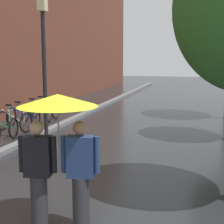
# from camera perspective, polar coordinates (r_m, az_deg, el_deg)

# --- Properties ---
(ground_plane) EXTENTS (80.00, 80.00, 0.00)m
(ground_plane) POSITION_cam_1_polar(r_m,az_deg,el_deg) (5.84, -8.08, -17.66)
(ground_plane) COLOR #26282B
(kerb_strip) EXTENTS (0.30, 36.00, 0.12)m
(kerb_strip) POSITION_cam_1_polar(r_m,az_deg,el_deg) (15.90, -4.09, -0.04)
(kerb_strip) COLOR slate
(kerb_strip) RESTS_ON ground
(parked_bicycle_4) EXTENTS (1.16, 0.83, 0.96)m
(parked_bicycle_4) POSITION_cam_1_polar(r_m,az_deg,el_deg) (12.57, -15.98, -1.42)
(parked_bicycle_4) COLOR black
(parked_bicycle_4) RESTS_ON ground
(parked_bicycle_5) EXTENTS (1.09, 0.72, 0.96)m
(parked_bicycle_5) POSITION_cam_1_polar(r_m,az_deg,el_deg) (13.29, -14.51, -0.79)
(parked_bicycle_5) COLOR black
(parked_bicycle_5) RESTS_ON ground
(parked_bicycle_6) EXTENTS (1.13, 0.78, 0.96)m
(parked_bicycle_6) POSITION_cam_1_polar(r_m,az_deg,el_deg) (14.14, -12.31, -0.10)
(parked_bicycle_6) COLOR black
(parked_bicycle_6) RESTS_ON ground
(parked_bicycle_7) EXTENTS (1.11, 0.74, 0.96)m
(parked_bicycle_7) POSITION_cam_1_polar(r_m,az_deg,el_deg) (14.84, -11.07, 0.37)
(parked_bicycle_7) COLOR black
(parked_bicycle_7) RESTS_ON ground
(couple_under_umbrella) EXTENTS (1.22, 1.20, 2.09)m
(couple_under_umbrella) POSITION_cam_1_polar(r_m,az_deg,el_deg) (5.19, -8.88, -4.31)
(couple_under_umbrella) COLOR #2D2D33
(couple_under_umbrella) RESTS_ON ground
(street_lamp_post) EXTENTS (0.24, 0.24, 4.25)m
(street_lamp_post) POSITION_cam_1_polar(r_m,az_deg,el_deg) (10.50, -11.23, 8.30)
(street_lamp_post) COLOR black
(street_lamp_post) RESTS_ON ground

